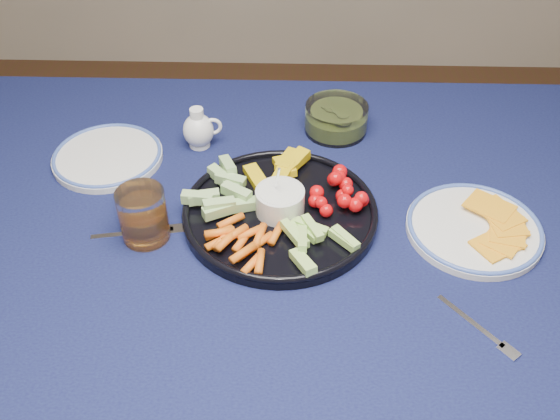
{
  "coord_description": "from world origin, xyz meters",
  "views": [
    {
      "loc": [
        -0.04,
        -0.76,
        1.48
      ],
      "look_at": [
        -0.06,
        0.06,
        0.76
      ],
      "focal_mm": 40.0,
      "sensor_mm": 36.0,
      "label": 1
    }
  ],
  "objects_px": {
    "side_plate_extra": "(108,156)",
    "cheese_plate": "(475,227)",
    "dining_table": "(314,276)",
    "pickle_bowl": "(336,119)",
    "juice_tumbler": "(144,218)",
    "creamer_pitcher": "(199,130)",
    "crudite_platter": "(279,209)"
  },
  "relations": [
    {
      "from": "dining_table",
      "to": "crudite_platter",
      "type": "distance_m",
      "value": 0.14
    },
    {
      "from": "pickle_bowl",
      "to": "cheese_plate",
      "type": "relative_size",
      "value": 0.56
    },
    {
      "from": "dining_table",
      "to": "cheese_plate",
      "type": "bearing_deg",
      "value": 6.1
    },
    {
      "from": "crudite_platter",
      "to": "side_plate_extra",
      "type": "bearing_deg",
      "value": 154.97
    },
    {
      "from": "creamer_pitcher",
      "to": "juice_tumbler",
      "type": "xyz_separation_m",
      "value": [
        -0.06,
        -0.27,
        0.0
      ]
    },
    {
      "from": "juice_tumbler",
      "to": "crudite_platter",
      "type": "bearing_deg",
      "value": 13.4
    },
    {
      "from": "creamer_pitcher",
      "to": "pickle_bowl",
      "type": "xyz_separation_m",
      "value": [
        0.28,
        0.06,
        -0.01
      ]
    },
    {
      "from": "crudite_platter",
      "to": "pickle_bowl",
      "type": "bearing_deg",
      "value": 68.1
    },
    {
      "from": "creamer_pitcher",
      "to": "cheese_plate",
      "type": "relative_size",
      "value": 0.37
    },
    {
      "from": "crudite_platter",
      "to": "side_plate_extra",
      "type": "distance_m",
      "value": 0.38
    },
    {
      "from": "pickle_bowl",
      "to": "cheese_plate",
      "type": "height_order",
      "value": "pickle_bowl"
    },
    {
      "from": "pickle_bowl",
      "to": "side_plate_extra",
      "type": "xyz_separation_m",
      "value": [
        -0.45,
        -0.12,
        -0.02
      ]
    },
    {
      "from": "cheese_plate",
      "to": "side_plate_extra",
      "type": "xyz_separation_m",
      "value": [
        -0.68,
        0.19,
        -0.0
      ]
    },
    {
      "from": "creamer_pitcher",
      "to": "side_plate_extra",
      "type": "xyz_separation_m",
      "value": [
        -0.17,
        -0.05,
        -0.03
      ]
    },
    {
      "from": "crudite_platter",
      "to": "dining_table",
      "type": "bearing_deg",
      "value": -40.87
    },
    {
      "from": "creamer_pitcher",
      "to": "dining_table",
      "type": "bearing_deg",
      "value": -49.54
    },
    {
      "from": "cheese_plate",
      "to": "juice_tumbler",
      "type": "bearing_deg",
      "value": -177.34
    },
    {
      "from": "cheese_plate",
      "to": "dining_table",
      "type": "bearing_deg",
      "value": -173.9
    },
    {
      "from": "pickle_bowl",
      "to": "side_plate_extra",
      "type": "relative_size",
      "value": 0.6
    },
    {
      "from": "creamer_pitcher",
      "to": "pickle_bowl",
      "type": "relative_size",
      "value": 0.66
    },
    {
      "from": "juice_tumbler",
      "to": "dining_table",
      "type": "bearing_deg",
      "value": -0.6
    },
    {
      "from": "dining_table",
      "to": "creamer_pitcher",
      "type": "bearing_deg",
      "value": 130.46
    },
    {
      "from": "dining_table",
      "to": "pickle_bowl",
      "type": "bearing_deg",
      "value": 82.2
    },
    {
      "from": "dining_table",
      "to": "cheese_plate",
      "type": "height_order",
      "value": "cheese_plate"
    },
    {
      "from": "dining_table",
      "to": "juice_tumbler",
      "type": "bearing_deg",
      "value": 179.4
    },
    {
      "from": "pickle_bowl",
      "to": "dining_table",
      "type": "bearing_deg",
      "value": -97.8
    },
    {
      "from": "side_plate_extra",
      "to": "cheese_plate",
      "type": "bearing_deg",
      "value": -15.39
    },
    {
      "from": "pickle_bowl",
      "to": "side_plate_extra",
      "type": "bearing_deg",
      "value": -165.64
    },
    {
      "from": "dining_table",
      "to": "juice_tumbler",
      "type": "distance_m",
      "value": 0.32
    },
    {
      "from": "crudite_platter",
      "to": "cheese_plate",
      "type": "relative_size",
      "value": 1.48
    },
    {
      "from": "crudite_platter",
      "to": "creamer_pitcher",
      "type": "height_order",
      "value": "crudite_platter"
    },
    {
      "from": "creamer_pitcher",
      "to": "juice_tumbler",
      "type": "distance_m",
      "value": 0.27
    }
  ]
}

